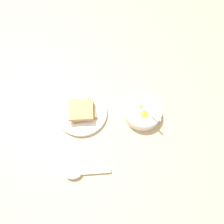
# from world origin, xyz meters

# --- Properties ---
(ground_plane) EXTENTS (3.00, 3.00, 0.00)m
(ground_plane) POSITION_xyz_m (0.00, 0.00, 0.00)
(ground_plane) COLOR tan
(egg_bowl) EXTENTS (0.14, 0.14, 0.07)m
(egg_bowl) POSITION_xyz_m (-0.19, 0.17, 0.02)
(egg_bowl) COLOR white
(egg_bowl) RESTS_ON ground_plane
(toast_plate) EXTENTS (0.19, 0.19, 0.02)m
(toast_plate) POSITION_xyz_m (-0.13, -0.05, 0.01)
(toast_plate) COLOR white
(toast_plate) RESTS_ON ground_plane
(toast_sandwich) EXTENTS (0.12, 0.12, 0.03)m
(toast_sandwich) POSITION_xyz_m (-0.13, -0.05, 0.03)
(toast_sandwich) COLOR #9E7042
(toast_sandwich) RESTS_ON toast_plate
(soup_spoon) EXTENTS (0.08, 0.16, 0.03)m
(soup_spoon) POSITION_xyz_m (0.09, 0.01, 0.01)
(soup_spoon) COLOR white
(soup_spoon) RESTS_ON ground_plane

